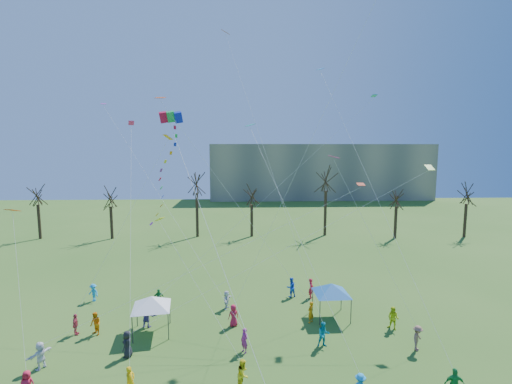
{
  "coord_description": "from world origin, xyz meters",
  "views": [
    {
      "loc": [
        0.58,
        -17.38,
        13.71
      ],
      "look_at": [
        1.41,
        5.0,
        11.0
      ],
      "focal_mm": 25.0,
      "sensor_mm": 36.0,
      "label": 1
    }
  ],
  "objects_px": {
    "canopy_tent_white": "(151,302)",
    "canopy_tent_blue": "(331,289)",
    "big_box_kite": "(168,177)",
    "distant_building": "(319,171)"
  },
  "relations": [
    {
      "from": "distant_building",
      "to": "big_box_kite",
      "type": "xyz_separation_m",
      "value": [
        -26.34,
        -75.81,
        4.36
      ]
    },
    {
      "from": "big_box_kite",
      "to": "canopy_tent_white",
      "type": "distance_m",
      "value": 9.83
    },
    {
      "from": "distant_building",
      "to": "canopy_tent_blue",
      "type": "height_order",
      "value": "distant_building"
    },
    {
      "from": "distant_building",
      "to": "big_box_kite",
      "type": "relative_size",
      "value": 3.42
    },
    {
      "from": "big_box_kite",
      "to": "distant_building",
      "type": "bearing_deg",
      "value": 70.84
    },
    {
      "from": "canopy_tent_white",
      "to": "canopy_tent_blue",
      "type": "height_order",
      "value": "canopy_tent_blue"
    },
    {
      "from": "canopy_tent_white",
      "to": "big_box_kite",
      "type": "bearing_deg",
      "value": -45.64
    },
    {
      "from": "canopy_tent_white",
      "to": "canopy_tent_blue",
      "type": "distance_m",
      "value": 14.15
    },
    {
      "from": "big_box_kite",
      "to": "canopy_tent_blue",
      "type": "distance_m",
      "value": 15.83
    },
    {
      "from": "distant_building",
      "to": "canopy_tent_white",
      "type": "relative_size",
      "value": 15.93
    }
  ]
}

